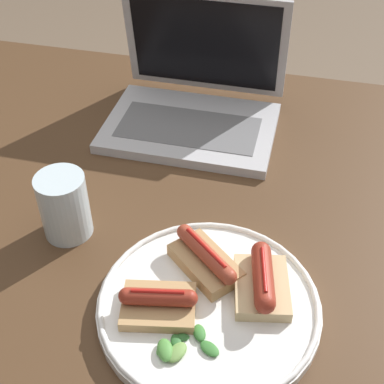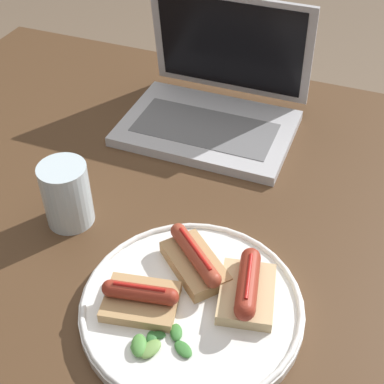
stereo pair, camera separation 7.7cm
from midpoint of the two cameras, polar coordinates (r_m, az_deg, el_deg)
name	(u,v)px [view 1 (the left image)]	position (r m, az deg, el deg)	size (l,w,h in m)	color
desk	(159,210)	(0.93, -5.95, -2.04)	(1.15, 0.83, 0.74)	#4C331E
laptop	(195,103)	(1.00, -1.96, 9.39)	(0.31, 0.25, 0.22)	#B7B7BC
plate	(209,305)	(0.70, -1.44, -12.09)	(0.29, 0.29, 0.02)	white
sausage_toast_left	(158,303)	(0.68, -6.92, -11.81)	(0.10, 0.09, 0.04)	tan
sausage_toast_middle	(262,282)	(0.69, 4.31, -9.71)	(0.09, 0.11, 0.05)	#D6B784
sausage_toast_right	(206,260)	(0.72, -1.65, -7.38)	(0.11, 0.11, 0.04)	tan
salad_pile	(180,346)	(0.66, -4.77, -16.29)	(0.08, 0.07, 0.01)	#2D662D
drinking_glass	(64,206)	(0.80, -16.21, -1.55)	(0.07, 0.07, 0.10)	silver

